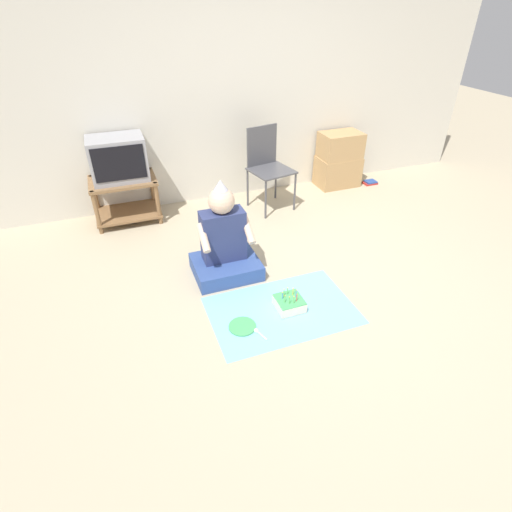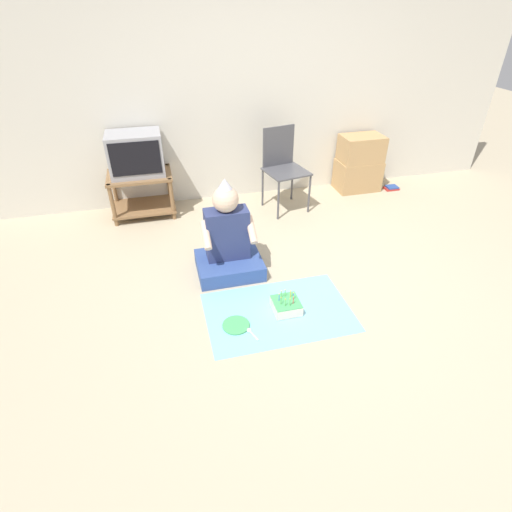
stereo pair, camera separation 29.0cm
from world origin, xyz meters
name	(u,v)px [view 2 (the right image)]	position (x,y,z in m)	size (l,w,h in m)	color
ground_plane	(324,302)	(0.00, 0.00, 0.00)	(16.00, 16.00, 0.00)	tan
wall_back	(256,86)	(0.00, 2.28, 1.27)	(6.40, 0.06, 2.55)	beige
tv_stand	(142,190)	(-1.39, 2.00, 0.29)	(0.69, 0.49, 0.48)	olive
tv	(136,154)	(-1.39, 2.01, 0.71)	(0.56, 0.41, 0.45)	#99999E
folding_chair	(283,163)	(0.19, 1.81, 0.53)	(0.52, 0.51, 0.92)	#4C4C51
cardboard_box_stack	(359,164)	(1.28, 2.04, 0.34)	(0.54, 0.36, 0.69)	tan
book_pile	(391,188)	(1.73, 1.90, 0.02)	(0.18, 0.12, 0.04)	#B72D28
person_seated	(228,243)	(-0.67, 0.65, 0.29)	(0.58, 0.48, 0.89)	#334C8C
party_cloth	(278,312)	(-0.40, -0.03, 0.00)	(1.16, 0.75, 0.01)	#7FC6E0
birthday_cake	(286,305)	(-0.34, -0.02, 0.05)	(0.22, 0.22, 0.16)	#F4E0C6
paper_plate	(236,325)	(-0.76, -0.10, 0.01)	(0.21, 0.21, 0.01)	#4CB266
plastic_spoon_near	(250,331)	(-0.68, -0.19, 0.01)	(0.06, 0.14, 0.01)	white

